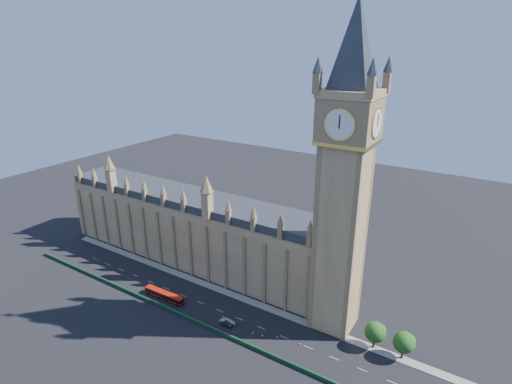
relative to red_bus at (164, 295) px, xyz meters
The scene contains 15 objects.
ground 16.99m from the red_bus, 16.56° to the left, with size 400.00×400.00×0.00m, color black.
palace_westminster 30.84m from the red_bus, 108.11° to the left, with size 120.00×20.00×28.00m.
elizabeth_tower 78.22m from the red_bus, 19.14° to the left, with size 20.59×20.59×105.00m.
bridge_parapet 16.78m from the red_bus, 14.43° to the right, with size 160.00×0.60×1.20m, color #1E4C2D.
kerb_north 21.69m from the red_bus, 41.44° to the left, with size 160.00×3.00×0.16m, color gray.
tree_east_near 70.18m from the red_bus, 12.29° to the left, with size 6.00×6.00×8.50m.
tree_east_far 78.00m from the red_bus, 11.03° to the left, with size 6.00×6.00×8.50m.
red_bus is the anchor object (origin of this frame).
car_grey 26.45m from the red_bus, ahead, with size 1.82×4.52×1.54m, color #393C40.
car_silver 25.77m from the red_bus, ahead, with size 1.48×4.26×1.40m, color #A3A7AA.
car_white 26.37m from the red_bus, ahead, with size 1.95×4.79×1.39m, color silver.
cone_a 35.52m from the red_bus, ahead, with size 0.56×0.56×0.74m.
cone_b 42.85m from the red_bus, ahead, with size 0.45×0.45×0.67m.
cone_c 49.99m from the red_bus, ahead, with size 0.59×0.59×0.72m.
cone_d 38.59m from the red_bus, ahead, with size 0.59×0.59×0.77m.
Camera 1 is at (72.30, -86.65, 82.72)m, focal length 28.00 mm.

